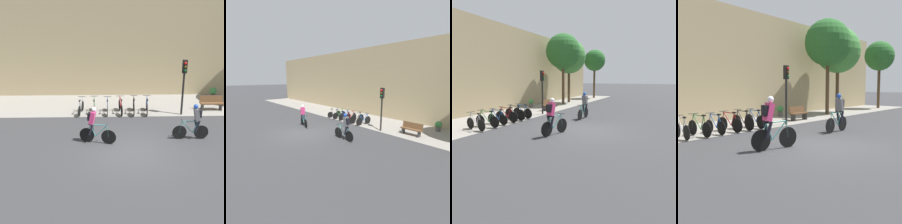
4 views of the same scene
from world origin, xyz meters
The scene contains 14 objects.
ground centered at (0.00, 0.00, 0.00)m, with size 200.00×200.00×0.00m, color #333335.
kerb_strip centered at (0.00, 6.75, 0.00)m, with size 44.00×4.50×0.01m, color gray.
building_facade centered at (0.00, 9.30, 3.60)m, with size 44.00×0.60×7.20m, color tan.
cyclist_pink centered at (-1.63, 1.00, 0.95)m, with size 1.75×0.59×1.80m.
cyclist_grey centered at (3.23, 1.31, 0.95)m, with size 1.77×0.46×1.79m.
parked_bike_0 centered at (-2.54, 5.14, 0.38)m, with size 0.46×1.59×0.94m.
parked_bike_1 centered at (-1.74, 5.14, 0.40)m, with size 0.46×1.72×0.96m.
parked_bike_2 centered at (-0.95, 5.14, 0.38)m, with size 0.46×1.56×0.94m.
parked_bike_3 centered at (-0.16, 5.14, 0.40)m, with size 0.46×1.66×0.97m.
parked_bike_4 centered at (0.64, 5.14, 0.42)m, with size 0.46×1.73×0.99m.
parked_bike_5 centered at (1.43, 5.14, 0.41)m, with size 0.46×1.68×0.98m.
traffic_light_pole centered at (3.46, 4.80, 2.28)m, with size 0.26×0.30×3.28m.
bench centered at (5.50, 5.58, 0.46)m, with size 1.44×0.44×0.89m.
potted_plant centered at (6.40, 7.99, 0.44)m, with size 0.48×0.48×0.78m.
Camera 1 is at (-1.15, -12.59, 6.41)m, focal length 50.00 mm.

